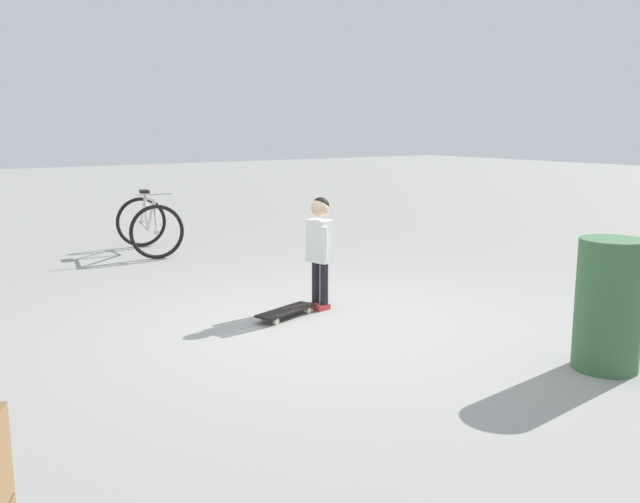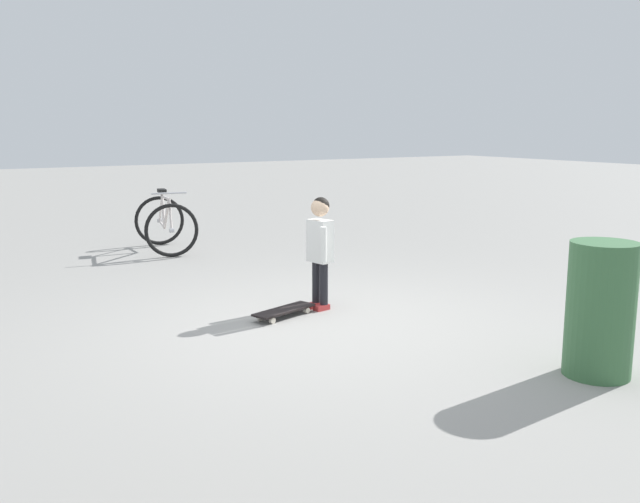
{
  "view_description": "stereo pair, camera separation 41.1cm",
  "coord_description": "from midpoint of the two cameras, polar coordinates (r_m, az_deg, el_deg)",
  "views": [
    {
      "loc": [
        -3.32,
        -4.71,
        1.72
      ],
      "look_at": [
        0.31,
        0.52,
        0.55
      ],
      "focal_mm": 38.78,
      "sensor_mm": 36.0,
      "label": 1
    },
    {
      "loc": [
        -2.97,
        -4.93,
        1.72
      ],
      "look_at": [
        0.31,
        0.52,
        0.55
      ],
      "focal_mm": 38.78,
      "sensor_mm": 36.0,
      "label": 2
    }
  ],
  "objects": [
    {
      "name": "bicycle_near",
      "position": [
        9.71,
        -15.14,
        2.12
      ],
      "size": [
        0.87,
        1.17,
        0.85
      ],
      "color": "black",
      "rests_on": "ground"
    },
    {
      "name": "trash_bin",
      "position": [
        5.2,
        20.66,
        -4.16
      ],
      "size": [
        0.46,
        0.46,
        0.94
      ],
      "primitive_type": "cylinder",
      "color": "#38663D",
      "rests_on": "ground"
    },
    {
      "name": "skateboard",
      "position": [
        6.28,
        -4.69,
        -4.94
      ],
      "size": [
        0.67,
        0.38,
        0.07
      ],
      "color": "black",
      "rests_on": "ground"
    },
    {
      "name": "ground_plane",
      "position": [
        6.0,
        -1.54,
        -6.22
      ],
      "size": [
        50.0,
        50.0,
        0.0
      ],
      "primitive_type": "plane",
      "color": "gray"
    },
    {
      "name": "child_person",
      "position": [
        6.44,
        -1.83,
        0.92
      ],
      "size": [
        0.21,
        0.4,
        1.06
      ],
      "color": "black",
      "rests_on": "ground"
    }
  ]
}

